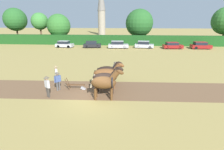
{
  "coord_description": "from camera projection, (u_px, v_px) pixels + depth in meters",
  "views": [
    {
      "loc": [
        2.5,
        -12.6,
        6.04
      ],
      "look_at": [
        1.21,
        2.88,
        1.1
      ],
      "focal_mm": 28.0,
      "sensor_mm": 36.0,
      "label": 1
    }
  ],
  "objects": [
    {
      "name": "ground_plane",
      "position": [
        94.0,
        98.0,
        14.0
      ],
      "size": [
        240.0,
        240.0,
        0.0
      ],
      "primitive_type": "plane",
      "color": "#998447"
    },
    {
      "name": "plowed_furrow_strip",
      "position": [
        49.0,
        89.0,
        15.94
      ],
      "size": [
        34.94,
        5.69,
        0.01
      ],
      "primitive_type": "cube",
      "rotation": [
        0.0,
        0.0,
        0.04
      ],
      "color": "brown",
      "rests_on": "ground"
    },
    {
      "name": "hedgerow",
      "position": [
        117.0,
        40.0,
        43.17
      ],
      "size": [
        75.64,
        1.88,
        2.37
      ],
      "primitive_type": "cube",
      "color": "#194719",
      "rests_on": "ground"
    },
    {
      "name": "tree_far_left",
      "position": [
        15.0,
        20.0,
        47.85
      ],
      "size": [
        6.14,
        6.14,
        9.11
      ],
      "color": "#4C3823",
      "rests_on": "ground"
    },
    {
      "name": "tree_left",
      "position": [
        40.0,
        21.0,
        46.44
      ],
      "size": [
        4.43,
        4.43,
        7.83
      ],
      "color": "brown",
      "rests_on": "ground"
    },
    {
      "name": "tree_center_left",
      "position": [
        59.0,
        26.0,
        46.1
      ],
      "size": [
        6.07,
        6.07,
        7.53
      ],
      "color": "#4C3823",
      "rests_on": "ground"
    },
    {
      "name": "tree_center",
      "position": [
        139.0,
        23.0,
        46.03
      ],
      "size": [
        7.21,
        7.21,
        8.75
      ],
      "color": "#4C3823",
      "rests_on": "ground"
    },
    {
      "name": "church_spire",
      "position": [
        101.0,
        7.0,
        68.45
      ],
      "size": [
        3.19,
        3.19,
        20.7
      ],
      "color": "gray",
      "rests_on": "ground"
    },
    {
      "name": "draft_horse_lead_left",
      "position": [
        105.0,
        82.0,
        13.57
      ],
      "size": [
        2.7,
        1.1,
        2.5
      ],
      "rotation": [
        0.0,
        0.0,
        0.04
      ],
      "color": "#513319",
      "rests_on": "ground"
    },
    {
      "name": "draft_horse_lead_right",
      "position": [
        106.0,
        78.0,
        14.73
      ],
      "size": [
        2.73,
        0.93,
        2.42
      ],
      "rotation": [
        0.0,
        0.0,
        0.04
      ],
      "color": "black",
      "rests_on": "ground"
    },
    {
      "name": "draft_horse_trail_left",
      "position": [
        107.0,
        73.0,
        15.87
      ],
      "size": [
        2.93,
        0.99,
        2.43
      ],
      "rotation": [
        0.0,
        0.0,
        0.04
      ],
      "color": "brown",
      "rests_on": "ground"
    },
    {
      "name": "draft_horse_trail_right",
      "position": [
        108.0,
        71.0,
        17.05
      ],
      "size": [
        2.72,
        1.02,
        2.29
      ],
      "rotation": [
        0.0,
        0.0,
        0.04
      ],
      "color": "black",
      "rests_on": "ground"
    },
    {
      "name": "plow",
      "position": [
        77.0,
        86.0,
        15.73
      ],
      "size": [
        1.81,
        0.47,
        1.13
      ],
      "rotation": [
        0.0,
        0.0,
        0.04
      ],
      "color": "#4C331E",
      "rests_on": "ground"
    },
    {
      "name": "farmer_at_plow",
      "position": [
        58.0,
        80.0,
        15.32
      ],
      "size": [
        0.45,
        0.53,
        1.67
      ],
      "rotation": [
        0.0,
        0.0,
        -0.68
      ],
      "color": "#4C4C4C",
      "rests_on": "ground"
    },
    {
      "name": "farmer_beside_team",
      "position": [
        115.0,
        69.0,
        18.64
      ],
      "size": [
        0.52,
        0.5,
        1.77
      ],
      "rotation": [
        0.0,
        0.0,
        0.8
      ],
      "color": "#4C4C4C",
      "rests_on": "ground"
    },
    {
      "name": "farmer_onlooker_left",
      "position": [
        47.0,
        85.0,
        13.95
      ],
      "size": [
        0.55,
        0.47,
        1.74
      ],
      "rotation": [
        0.0,
        0.0,
        0.9
      ],
      "color": "#38332D",
      "rests_on": "ground"
    },
    {
      "name": "farmer_onlooker_right",
      "position": [
        56.0,
        73.0,
        17.37
      ],
      "size": [
        0.42,
        0.59,
        1.68
      ],
      "rotation": [
        0.0,
        0.0,
        0.49
      ],
      "color": "#38332D",
      "rests_on": "ground"
    },
    {
      "name": "parked_car_far_left",
      "position": [
        64.0,
        44.0,
        39.41
      ],
      "size": [
        4.0,
        2.02,
        1.49
      ],
      "rotation": [
        0.0,
        0.0,
        -0.08
      ],
      "color": "#A8A8B2",
      "rests_on": "ground"
    },
    {
      "name": "parked_car_left",
      "position": [
        92.0,
        44.0,
        39.13
      ],
      "size": [
        4.09,
        2.3,
        1.46
      ],
      "rotation": [
        0.0,
        0.0,
        0.12
      ],
      "color": "black",
      "rests_on": "ground"
    },
    {
      "name": "parked_car_center_left",
      "position": [
        118.0,
        45.0,
        38.34
      ],
      "size": [
        4.46,
        2.04,
        1.59
      ],
      "rotation": [
        0.0,
        0.0,
        0.05
      ],
      "color": "#9E9EA8",
      "rests_on": "ground"
    },
    {
      "name": "parked_car_center",
      "position": [
        144.0,
        45.0,
        38.53
      ],
      "size": [
        4.27,
        2.32,
        1.55
      ],
      "rotation": [
        0.0,
        0.0,
        -0.14
      ],
      "color": "#A8A8B2",
      "rests_on": "ground"
    },
    {
      "name": "parked_car_center_right",
      "position": [
        173.0,
        46.0,
        37.71
      ],
      "size": [
        4.17,
        2.1,
        1.41
      ],
      "rotation": [
        0.0,
        0.0,
        0.06
      ],
      "color": "maroon",
      "rests_on": "ground"
    },
    {
      "name": "parked_car_right",
      "position": [
        201.0,
        45.0,
        37.47
      ],
      "size": [
        4.09,
        1.86,
        1.51
      ],
      "rotation": [
        0.0,
        0.0,
        0.0
      ],
      "color": "maroon",
      "rests_on": "ground"
    }
  ]
}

